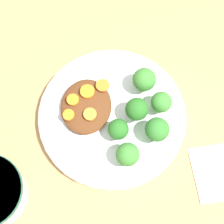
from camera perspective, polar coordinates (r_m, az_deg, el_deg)
name	(u,v)px	position (r m, az deg, el deg)	size (l,w,h in m)	color
ground_plane	(112,119)	(0.72, 0.00, -1.02)	(4.00, 4.00, 0.00)	tan
plate	(112,116)	(0.71, 0.00, -0.63)	(0.28, 0.28, 0.03)	white
stew_mound	(86,106)	(0.70, -3.97, 0.88)	(0.10, 0.11, 0.02)	#5B3319
broccoli_floret_0	(157,130)	(0.66, 6.89, -2.69)	(0.04, 0.04, 0.06)	#7FA85B
broccoli_floret_1	(144,80)	(0.70, 4.93, 4.87)	(0.04, 0.04, 0.06)	#7FA85B
broccoli_floret_2	(128,155)	(0.65, 2.40, -6.53)	(0.04, 0.04, 0.05)	#759E51
broccoli_floret_3	(137,110)	(0.67, 3.80, 0.25)	(0.04, 0.04, 0.06)	#7FA85B
broccoli_floret_4	(161,103)	(0.69, 7.51, 1.43)	(0.04, 0.04, 0.05)	#7FA85B
broccoli_floret_5	(118,129)	(0.66, 0.96, -2.68)	(0.04, 0.04, 0.05)	#7FA85B
carrot_slice_0	(90,114)	(0.68, -3.37, -0.36)	(0.02, 0.02, 0.01)	orange
carrot_slice_1	(87,92)	(0.70, -3.78, 3.11)	(0.03, 0.03, 0.01)	orange
carrot_slice_2	(103,85)	(0.70, -1.44, 4.08)	(0.03, 0.03, 0.00)	orange
carrot_slice_3	(73,100)	(0.69, -5.99, 1.86)	(0.02, 0.02, 0.01)	orange
carrot_slice_4	(69,115)	(0.68, -6.63, -0.44)	(0.02, 0.02, 0.00)	orange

